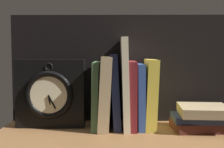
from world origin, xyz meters
The scene contains 11 objects.
ground_plane centered at (0.00, 0.00, -1.25)cm, with size 70.13×29.15×2.50cm, color brown.
back_panel centered at (0.00, 13.97, 16.52)cm, with size 70.13×1.20×33.03cm, color black.
book_green_romantic centered at (-8.22, 5.45, 9.43)cm, with size 1.79×14.49×18.86cm, color #476B44.
book_tan_shortstories centered at (-5.52, 5.45, 10.16)cm, with size 3.01×15.84×20.33cm, color tan.
book_navy_bierce centered at (-2.69, 5.45, 10.45)cm, with size 2.04×12.48×20.91cm, color #192147.
book_cream_twain centered at (-0.47, 5.45, 12.80)cm, with size 1.80×15.41×25.60cm, color beige.
book_maroon_dawkins centered at (1.90, 5.45, 9.51)cm, with size 2.35×14.40×19.03cm, color maroon.
book_blue_modern centered at (4.36, 5.45, 9.13)cm, with size 1.96×12.83×18.27cm, color #2D4C8E.
book_yellow_seinlanguage centered at (7.15, 5.45, 9.76)cm, with size 3.02×12.86×19.52cm, color gold.
framed_clock centered at (-21.39, 5.46, 9.76)cm, with size 19.54×5.89×19.54cm.
book_stack_side centered at (21.06, 2.36, 3.56)cm, with size 16.47×14.27×6.81cm.
Camera 1 is at (-2.82, -79.70, 21.56)cm, focal length 48.14 mm.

